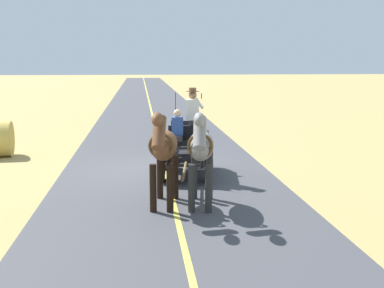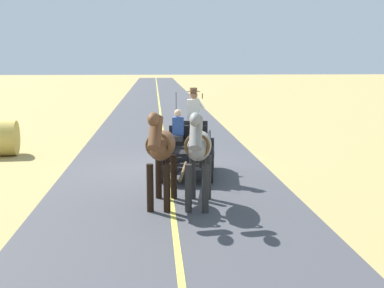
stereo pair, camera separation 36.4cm
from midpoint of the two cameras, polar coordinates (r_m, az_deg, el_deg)
name	(u,v)px [view 2 (the right image)]	position (r m, az deg, el deg)	size (l,w,h in m)	color
ground_plane	(167,170)	(15.09, -2.10, -2.95)	(200.00, 200.00, 0.00)	tan
road_surface	(167,170)	(15.09, -2.10, -2.93)	(6.06, 160.00, 0.01)	#424247
road_centre_stripe	(167,170)	(15.09, -2.10, -2.91)	(0.12, 160.00, 0.00)	#DBCC4C
horse_drawn_carriage	(189,147)	(14.16, 0.37, -0.40)	(1.71, 4.51, 2.50)	black
horse_near_side	(198,148)	(11.08, 1.67, -0.49)	(0.80, 2.15, 2.21)	gray
horse_off_side	(161,148)	(11.13, -2.54, -0.45)	(0.82, 2.15, 2.21)	brown
hay_bale	(0,138)	(18.37, -20.27, 0.60)	(1.20, 1.20, 1.10)	gold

